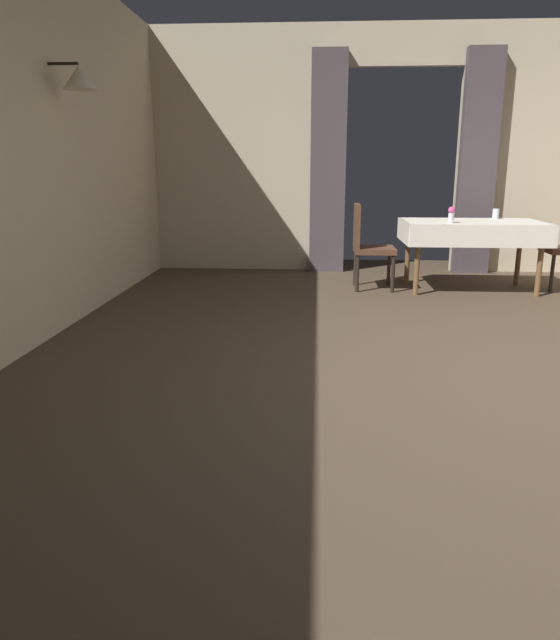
# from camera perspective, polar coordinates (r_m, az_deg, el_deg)

# --- Properties ---
(ground) EXTENTS (10.08, 10.08, 0.00)m
(ground) POSITION_cam_1_polar(r_m,az_deg,el_deg) (3.93, 18.82, -5.70)
(ground) COLOR #4C3D2D
(wall_back) EXTENTS (6.40, 0.27, 3.00)m
(wall_back) POSITION_cam_1_polar(r_m,az_deg,el_deg) (7.81, 11.73, 15.88)
(wall_back) COLOR beige
(wall_back) RESTS_ON ground
(dining_table_mid) EXTENTS (1.49, 0.90, 0.75)m
(dining_table_mid) POSITION_cam_1_polar(r_m,az_deg,el_deg) (6.75, 18.19, 8.37)
(dining_table_mid) COLOR brown
(dining_table_mid) RESTS_ON ground
(chair_mid_left) EXTENTS (0.44, 0.44, 0.93)m
(chair_mid_left) POSITION_cam_1_polar(r_m,az_deg,el_deg) (6.55, 8.45, 7.46)
(chair_mid_left) COLOR black
(chair_mid_left) RESTS_ON ground
(flower_vase_mid) EXTENTS (0.07, 0.07, 0.17)m
(flower_vase_mid) POSITION_cam_1_polar(r_m,az_deg,el_deg) (6.45, 16.30, 9.84)
(flower_vase_mid) COLOR silver
(flower_vase_mid) RESTS_ON dining_table_mid
(glass_mid_b) EXTENTS (0.07, 0.07, 0.11)m
(glass_mid_b) POSITION_cam_1_polar(r_m,az_deg,el_deg) (7.11, 20.21, 9.66)
(glass_mid_b) COLOR silver
(glass_mid_b) RESTS_ON dining_table_mid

